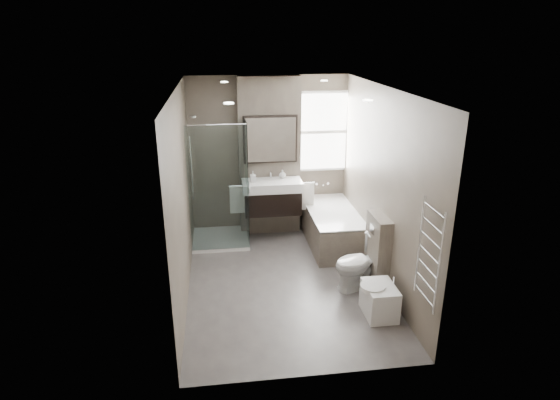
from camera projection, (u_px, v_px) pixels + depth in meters
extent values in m
cube|color=#575250|center=(284.00, 283.00, 6.46)|extent=(2.65, 3.85, 0.05)
cube|color=silver|center=(285.00, 87.00, 5.55)|extent=(2.65, 3.85, 0.05)
cube|color=#685D50|center=(268.00, 155.00, 7.80)|extent=(2.65, 0.05, 2.60)
cube|color=#685D50|center=(315.00, 261.00, 4.21)|extent=(2.65, 0.05, 2.60)
cube|color=#685D50|center=(180.00, 197.00, 5.84)|extent=(0.05, 3.85, 2.60)
cube|color=#685D50|center=(384.00, 188.00, 6.17)|extent=(0.05, 3.85, 2.60)
cube|color=#63594E|center=(269.00, 157.00, 7.66)|extent=(1.00, 0.25, 2.60)
cube|color=black|center=(272.00, 201.00, 7.55)|extent=(0.90, 0.45, 0.38)
cube|color=white|center=(272.00, 185.00, 7.46)|extent=(0.95, 0.47, 0.15)
cylinder|color=silver|center=(271.00, 174.00, 7.57)|extent=(0.03, 0.03, 0.12)
cylinder|color=silver|center=(271.00, 172.00, 7.50)|extent=(0.02, 0.12, 0.02)
cube|color=black|center=(270.00, 139.00, 7.40)|extent=(0.86, 0.06, 0.76)
cube|color=white|center=(271.00, 140.00, 7.36)|extent=(0.80, 0.02, 0.70)
cube|color=silver|center=(237.00, 199.00, 7.44)|extent=(0.24, 0.06, 0.44)
cube|color=silver|center=(306.00, 196.00, 7.58)|extent=(0.24, 0.06, 0.44)
cube|color=white|center=(221.00, 239.00, 7.68)|extent=(0.90, 0.90, 0.06)
cube|color=white|center=(218.00, 190.00, 6.93)|extent=(0.88, 0.01, 1.94)
cube|color=white|center=(246.00, 180.00, 7.40)|extent=(0.01, 0.88, 1.94)
cylinder|color=silver|center=(191.00, 168.00, 7.22)|extent=(0.02, 0.02, 1.00)
cube|color=#63594E|center=(332.00, 228.00, 7.50)|extent=(0.75, 1.60, 0.55)
cube|color=white|center=(332.00, 211.00, 7.40)|extent=(0.75, 1.60, 0.03)
cube|color=white|center=(332.00, 215.00, 7.42)|extent=(0.61, 1.42, 0.12)
cube|color=white|center=(322.00, 132.00, 7.74)|extent=(0.98, 0.04, 1.33)
cube|color=white|center=(323.00, 132.00, 7.72)|extent=(0.90, 0.01, 1.25)
cube|color=white|center=(323.00, 132.00, 7.71)|extent=(0.90, 0.01, 0.05)
imported|color=white|center=(360.00, 263.00, 6.18)|extent=(0.80, 0.60, 0.72)
cube|color=#63594E|center=(377.00, 251.00, 6.20)|extent=(0.18, 0.55, 1.00)
cube|color=silver|center=(372.00, 229.00, 6.08)|extent=(0.01, 0.16, 0.11)
cube|color=white|center=(379.00, 300.00, 5.63)|extent=(0.35, 0.49, 0.39)
cylinder|color=white|center=(373.00, 287.00, 5.55)|extent=(0.29, 0.29, 0.05)
cylinder|color=silver|center=(394.00, 280.00, 5.56)|extent=(0.02, 0.02, 0.10)
cylinder|color=silver|center=(439.00, 265.00, 4.52)|extent=(0.03, 0.03, 1.10)
cylinder|color=silver|center=(420.00, 245.00, 4.95)|extent=(0.03, 0.03, 1.10)
cube|color=silver|center=(429.00, 254.00, 4.73)|extent=(0.02, 0.46, 1.00)
imported|color=white|center=(253.00, 177.00, 7.34)|extent=(0.08, 0.08, 0.18)
imported|color=white|center=(282.00, 174.00, 7.55)|extent=(0.11, 0.11, 0.14)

